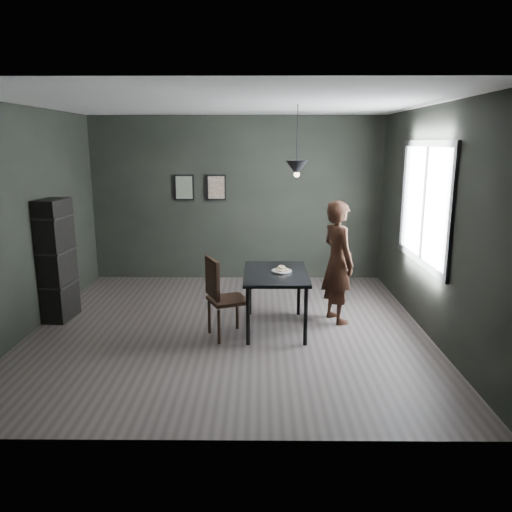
{
  "coord_description": "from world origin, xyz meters",
  "views": [
    {
      "loc": [
        0.4,
        -6.1,
        2.36
      ],
      "look_at": [
        0.35,
        0.05,
        0.95
      ],
      "focal_mm": 35.0,
      "sensor_mm": 36.0,
      "label": 1
    }
  ],
  "objects_px": {
    "wood_chair": "(221,293)",
    "pendant_lamp": "(297,168)",
    "white_plate": "(282,272)",
    "cafe_table": "(276,278)",
    "woman": "(338,262)",
    "shelf_unit": "(57,260)"
  },
  "relations": [
    {
      "from": "shelf_unit",
      "to": "wood_chair",
      "type": "bearing_deg",
      "value": -11.07
    },
    {
      "from": "shelf_unit",
      "to": "cafe_table",
      "type": "bearing_deg",
      "value": -1.6
    },
    {
      "from": "white_plate",
      "to": "shelf_unit",
      "type": "relative_size",
      "value": 0.14
    },
    {
      "from": "woman",
      "to": "pendant_lamp",
      "type": "bearing_deg",
      "value": 87.58
    },
    {
      "from": "woman",
      "to": "pendant_lamp",
      "type": "relative_size",
      "value": 1.88
    },
    {
      "from": "wood_chair",
      "to": "cafe_table",
      "type": "bearing_deg",
      "value": 0.92
    },
    {
      "from": "cafe_table",
      "to": "wood_chair",
      "type": "relative_size",
      "value": 1.19
    },
    {
      "from": "wood_chair",
      "to": "shelf_unit",
      "type": "distance_m",
      "value": 2.36
    },
    {
      "from": "woman",
      "to": "shelf_unit",
      "type": "height_order",
      "value": "shelf_unit"
    },
    {
      "from": "white_plate",
      "to": "woman",
      "type": "height_order",
      "value": "woman"
    },
    {
      "from": "woman",
      "to": "shelf_unit",
      "type": "bearing_deg",
      "value": 67.48
    },
    {
      "from": "pendant_lamp",
      "to": "wood_chair",
      "type": "bearing_deg",
      "value": -156.24
    },
    {
      "from": "cafe_table",
      "to": "woman",
      "type": "bearing_deg",
      "value": 19.97
    },
    {
      "from": "cafe_table",
      "to": "wood_chair",
      "type": "height_order",
      "value": "wood_chair"
    },
    {
      "from": "woman",
      "to": "shelf_unit",
      "type": "relative_size",
      "value": 1.0
    },
    {
      "from": "white_plate",
      "to": "wood_chair",
      "type": "xyz_separation_m",
      "value": [
        -0.75,
        -0.32,
        -0.18
      ]
    },
    {
      "from": "wood_chair",
      "to": "pendant_lamp",
      "type": "bearing_deg",
      "value": 0.2
    },
    {
      "from": "cafe_table",
      "to": "pendant_lamp",
      "type": "xyz_separation_m",
      "value": [
        0.25,
        0.1,
        1.38
      ]
    },
    {
      "from": "white_plate",
      "to": "woman",
      "type": "distance_m",
      "value": 0.81
    },
    {
      "from": "white_plate",
      "to": "shelf_unit",
      "type": "xyz_separation_m",
      "value": [
        -3.0,
        0.34,
        0.06
      ]
    },
    {
      "from": "shelf_unit",
      "to": "woman",
      "type": "bearing_deg",
      "value": 4.53
    },
    {
      "from": "wood_chair",
      "to": "pendant_lamp",
      "type": "height_order",
      "value": "pendant_lamp"
    }
  ]
}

